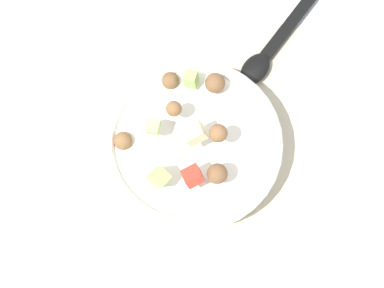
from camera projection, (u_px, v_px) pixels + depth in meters
The scene contains 4 objects.
ground_plane at pixel (184, 159), 0.81m from camera, with size 2.40×2.40×0.00m, color silver.
placemat at pixel (184, 158), 0.80m from camera, with size 0.48×0.34×0.01m, color #BCB299.
salad_bowl at pixel (192, 145), 0.77m from camera, with size 0.24×0.24×0.10m.
serving_spoon at pixel (269, 52), 0.85m from camera, with size 0.19×0.09×0.01m.
Camera 1 is at (-0.23, -0.07, 0.77)m, focal length 54.54 mm.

